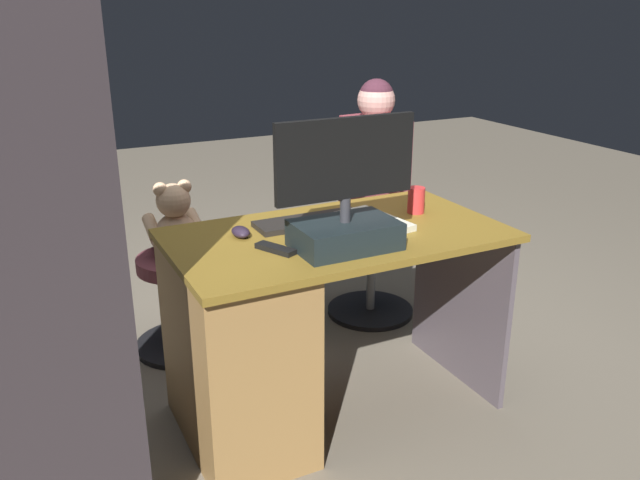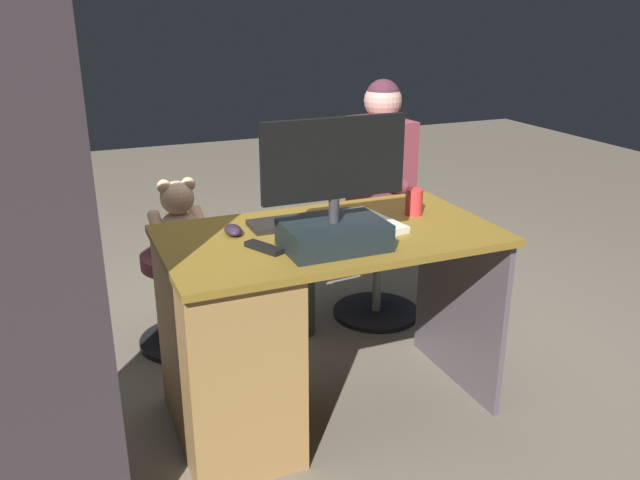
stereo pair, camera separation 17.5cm
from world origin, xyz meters
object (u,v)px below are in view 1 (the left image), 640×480
Objects in this scene: office_chair_teddy at (181,295)px; teddy_bear at (174,223)px; keyboard at (310,221)px; visitor_chair at (371,266)px; desk at (261,335)px; cup at (416,200)px; tv_remote at (276,249)px; computer_mouse at (241,232)px; monitor at (345,210)px; person at (356,187)px.

teddy_bear is at bearing -90.00° from office_chair_teddy.
keyboard is 0.93× the size of visitor_chair.
desk is 0.80m from cup.
computer_mouse is at bearing -99.98° from tv_remote.
keyboard is 4.38× the size of computer_mouse.
tv_remote reaches higher than office_chair_teddy.
tv_remote is at bearing 42.09° from visitor_chair.
computer_mouse reaches higher than visitor_chair.
monitor is at bearing 88.88° from keyboard.
cup reaches higher than office_chair_teddy.
keyboard is 0.35× the size of person.
cup is 1.17m from office_chair_teddy.
keyboard is 4.12× the size of cup.
computer_mouse reaches higher than office_chair_teddy.
keyboard is 1.21× the size of teddy_bear.
cup reaches higher than keyboard.
person is at bearing -97.27° from cup.
monitor is 0.99m from person.
computer_mouse reaches higher than tv_remote.
cup reaches higher than tv_remote.
tv_remote reaches higher than visitor_chair.
office_chair_teddy is at bearing -60.19° from keyboard.
computer_mouse is at bearing -42.96° from monitor.
keyboard is 0.93× the size of office_chair_teddy.
teddy_bear is at bearing -68.98° from monitor.
desk is at bearing 41.29° from person.
visitor_chair is at bearing -138.08° from keyboard.
computer_mouse is at bearing 32.46° from visitor_chair.
monitor is 5.17× the size of computer_mouse.
monitor reaches higher than computer_mouse.
computer_mouse is at bearing -78.65° from desk.
cup is (-0.71, 0.04, 0.03)m from computer_mouse.
office_chair_teddy is at bearing -107.20° from tv_remote.
desk is at bearing 97.22° from teddy_bear.
teddy_bear is 0.77× the size of visitor_chair.
monitor reaches higher than teddy_bear.
tv_remote is at bearing 98.70° from teddy_bear.
office_chair_teddy is at bearing -82.67° from desk.
tv_remote is 1.22m from visitor_chair.
keyboard is 0.28m from computer_mouse.
desk is 1.01× the size of person.
monitor is at bearing 111.28° from office_chair_teddy.
person reaches higher than cup.
visitor_chair is (-0.96, 0.10, -0.34)m from teddy_bear.
keyboard is 0.95m from visitor_chair.
cup reaches higher than visitor_chair.
desk is 2.88× the size of keyboard.
desk is at bearing 37.74° from visitor_chair.
computer_mouse is 0.98m from person.
computer_mouse is 0.20m from tv_remote.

